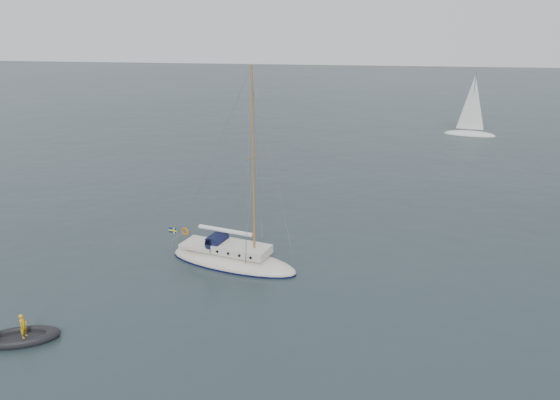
# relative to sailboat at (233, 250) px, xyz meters

# --- Properties ---
(ground) EXTENTS (300.00, 300.00, 0.00)m
(ground) POSITION_rel_sailboat_xyz_m (3.74, 0.16, -0.96)
(ground) COLOR black
(ground) RESTS_ON ground
(sailboat) EXTENTS (8.92, 2.67, 12.69)m
(sailboat) POSITION_rel_sailboat_xyz_m (0.00, 0.00, 0.00)
(sailboat) COLOR beige
(sailboat) RESTS_ON ground
(dinghy) EXTENTS (2.57, 1.16, 0.37)m
(dinghy) POSITION_rel_sailboat_xyz_m (-1.09, 0.72, -0.80)
(dinghy) COLOR #444549
(dinghy) RESTS_ON ground
(rib) EXTENTS (3.56, 1.62, 1.40)m
(rib) POSITION_rel_sailboat_xyz_m (-8.00, -9.83, -0.74)
(rib) COLOR black
(rib) RESTS_ON ground
(distant_yacht_c) EXTENTS (6.43, 3.43, 8.52)m
(distant_yacht_c) POSITION_rel_sailboat_xyz_m (21.36, 42.93, 2.68)
(distant_yacht_c) COLOR silver
(distant_yacht_c) RESTS_ON ground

